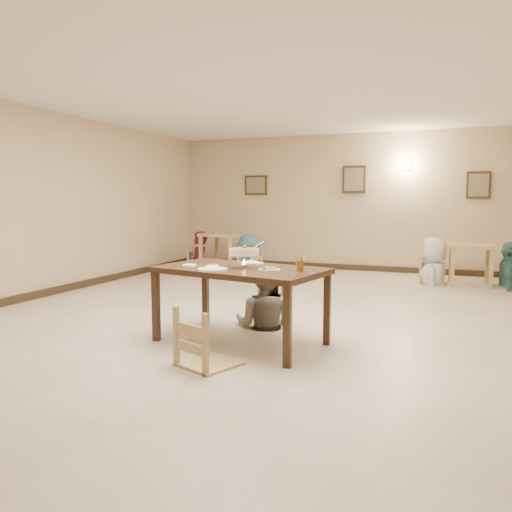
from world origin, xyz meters
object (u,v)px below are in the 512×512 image
at_px(bg_table_right, 471,252).
at_px(bg_diner_c, 435,237).
at_px(main_table, 240,275).
at_px(chair_near, 209,310).
at_px(bg_chair_rl, 434,258).
at_px(bg_diner_a, 199,231).
at_px(bg_diner_d, 510,242).
at_px(drink_glass, 300,265).
at_px(bg_chair_rr, 509,259).
at_px(main_diner, 265,261).
at_px(bg_chair_ll, 199,248).
at_px(bg_diner_b, 250,234).
at_px(bg_table_left, 223,240).
at_px(chair_far, 263,288).
at_px(curry_warmer, 244,252).
at_px(bg_chair_lr, 250,252).

xyz_separation_m(bg_table_right, bg_diner_c, (-0.63, -0.06, 0.25)).
distance_m(main_table, chair_near, 0.82).
relative_size(bg_chair_rl, bg_diner_c, 0.55).
bearing_deg(bg_diner_a, bg_diner_d, 65.57).
bearing_deg(bg_diner_a, drink_glass, 13.42).
xyz_separation_m(bg_chair_rr, bg_diner_d, (0.00, 0.00, 0.31)).
bearing_deg(bg_diner_d, bg_table_right, 90.75).
distance_m(main_diner, bg_diner_c, 4.48).
height_order(bg_chair_ll, bg_diner_b, bg_diner_b).
distance_m(chair_near, bg_diner_a, 6.62).
distance_m(main_diner, drink_glass, 1.12).
distance_m(bg_table_left, bg_chair_rl, 4.37).
relative_size(main_diner, bg_table_left, 1.83).
height_order(chair_far, main_diner, main_diner).
bearing_deg(curry_warmer, bg_chair_rl, 69.81).
bearing_deg(bg_diner_b, bg_chair_rr, -76.77).
bearing_deg(bg_chair_rr, bg_chair_rl, -92.90).
height_order(drink_glass, bg_table_left, drink_glass).
xyz_separation_m(chair_near, main_diner, (-0.02, 1.57, 0.28)).
bearing_deg(chair_near, chair_far, -65.65).
bearing_deg(bg_diner_b, bg_chair_ll, 102.86).
xyz_separation_m(bg_table_right, bg_diner_b, (-4.37, 0.07, 0.21)).
bearing_deg(bg_diner_c, bg_table_right, 97.34).
distance_m(main_table, bg_chair_rr, 5.81).
bearing_deg(bg_chair_rr, bg_diner_c, -92.90).
height_order(bg_chair_rr, bg_diner_a, bg_diner_a).
relative_size(curry_warmer, bg_diner_c, 0.21).
bearing_deg(drink_glass, bg_chair_rl, 77.04).
height_order(chair_near, bg_table_left, chair_near).
bearing_deg(main_table, bg_diner_c, 80.63).
bearing_deg(bg_chair_rr, curry_warmer, -37.10).
distance_m(main_table, bg_table_left, 5.59).
bearing_deg(bg_diner_b, main_table, -145.02).
relative_size(bg_table_right, bg_diner_b, 0.47).
distance_m(bg_table_left, bg_diner_d, 5.62).
distance_m(bg_chair_lr, bg_diner_c, 3.77).
height_order(bg_diner_a, bg_diner_c, bg_diner_c).
relative_size(drink_glass, bg_chair_ll, 0.17).
xyz_separation_m(curry_warmer, bg_diner_a, (-3.19, 5.02, -0.14)).
bearing_deg(bg_table_right, chair_far, -121.63).
xyz_separation_m(chair_far, chair_near, (0.07, -1.63, 0.06)).
bearing_deg(bg_chair_lr, bg_table_right, 108.00).
relative_size(chair_near, bg_chair_rl, 1.11).
xyz_separation_m(main_diner, bg_chair_rr, (3.09, 4.14, -0.31)).
distance_m(bg_chair_rr, bg_diner_b, 5.01).
xyz_separation_m(main_diner, bg_diner_a, (-3.14, 4.24, 0.05)).
bearing_deg(main_table, bg_chair_rr, 69.17).
height_order(drink_glass, bg_diner_d, bg_diner_d).
relative_size(main_table, bg_chair_rr, 1.91).
bearing_deg(chair_far, bg_chair_rr, 65.36).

